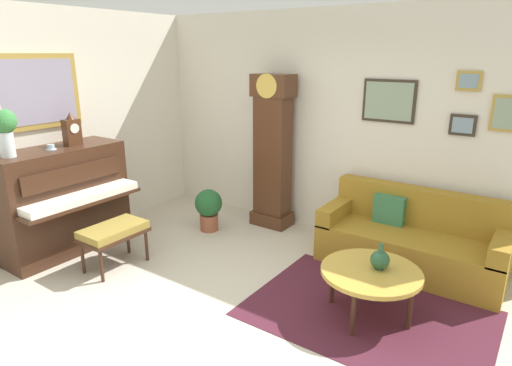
{
  "coord_description": "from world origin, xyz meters",
  "views": [
    {
      "loc": [
        2.37,
        -2.61,
        2.28
      ],
      "look_at": [
        -0.31,
        1.22,
        0.87
      ],
      "focal_mm": 30.54,
      "sensor_mm": 36.0,
      "label": 1
    }
  ],
  "objects_px": {
    "piano_bench": "(114,232)",
    "green_jug": "(380,260)",
    "flower_vase": "(4,127)",
    "potted_plant": "(209,207)",
    "coffee_table": "(371,273)",
    "piano": "(63,200)",
    "teacup": "(51,148)",
    "couch": "(411,240)",
    "grandfather_clock": "(273,156)",
    "mantel_clock": "(72,130)"
  },
  "relations": [
    {
      "from": "piano_bench",
      "to": "mantel_clock",
      "type": "relative_size",
      "value": 1.84
    },
    {
      "from": "piano",
      "to": "mantel_clock",
      "type": "xyz_separation_m",
      "value": [
        0.0,
        0.22,
        0.79
      ]
    },
    {
      "from": "flower_vase",
      "to": "teacup",
      "type": "bearing_deg",
      "value": 85.96
    },
    {
      "from": "grandfather_clock",
      "to": "flower_vase",
      "type": "xyz_separation_m",
      "value": [
        -1.57,
        -2.59,
        0.59
      ]
    },
    {
      "from": "mantel_clock",
      "to": "teacup",
      "type": "relative_size",
      "value": 3.28
    },
    {
      "from": "piano",
      "to": "potted_plant",
      "type": "distance_m",
      "value": 1.76
    },
    {
      "from": "green_jug",
      "to": "coffee_table",
      "type": "bearing_deg",
      "value": -125.75
    },
    {
      "from": "couch",
      "to": "teacup",
      "type": "xyz_separation_m",
      "value": [
        -3.46,
        -1.98,
        0.95
      ]
    },
    {
      "from": "grandfather_clock",
      "to": "teacup",
      "type": "height_order",
      "value": "grandfather_clock"
    },
    {
      "from": "coffee_table",
      "to": "flower_vase",
      "type": "relative_size",
      "value": 1.52
    },
    {
      "from": "piano_bench",
      "to": "couch",
      "type": "height_order",
      "value": "couch"
    },
    {
      "from": "flower_vase",
      "to": "green_jug",
      "type": "bearing_deg",
      "value": 20.84
    },
    {
      "from": "coffee_table",
      "to": "piano",
      "type": "bearing_deg",
      "value": -167.81
    },
    {
      "from": "couch",
      "to": "coffee_table",
      "type": "xyz_separation_m",
      "value": [
        -0.03,
        -1.16,
        0.1
      ]
    },
    {
      "from": "couch",
      "to": "teacup",
      "type": "relative_size",
      "value": 16.38
    },
    {
      "from": "flower_vase",
      "to": "teacup",
      "type": "xyz_separation_m",
      "value": [
        0.03,
        0.45,
        -0.29
      ]
    },
    {
      "from": "piano_bench",
      "to": "grandfather_clock",
      "type": "relative_size",
      "value": 0.34
    },
    {
      "from": "piano_bench",
      "to": "green_jug",
      "type": "distance_m",
      "value": 2.79
    },
    {
      "from": "coffee_table",
      "to": "green_jug",
      "type": "height_order",
      "value": "green_jug"
    },
    {
      "from": "piano",
      "to": "teacup",
      "type": "relative_size",
      "value": 12.41
    },
    {
      "from": "coffee_table",
      "to": "green_jug",
      "type": "relative_size",
      "value": 3.67
    },
    {
      "from": "couch",
      "to": "potted_plant",
      "type": "distance_m",
      "value": 2.54
    },
    {
      "from": "flower_vase",
      "to": "teacup",
      "type": "distance_m",
      "value": 0.53
    },
    {
      "from": "piano",
      "to": "mantel_clock",
      "type": "relative_size",
      "value": 3.79
    },
    {
      "from": "coffee_table",
      "to": "teacup",
      "type": "distance_m",
      "value": 3.63
    },
    {
      "from": "piano_bench",
      "to": "potted_plant",
      "type": "relative_size",
      "value": 1.25
    },
    {
      "from": "piano_bench",
      "to": "green_jug",
      "type": "height_order",
      "value": "green_jug"
    },
    {
      "from": "green_jug",
      "to": "potted_plant",
      "type": "bearing_deg",
      "value": 166.48
    },
    {
      "from": "mantel_clock",
      "to": "potted_plant",
      "type": "bearing_deg",
      "value": 50.28
    },
    {
      "from": "grandfather_clock",
      "to": "green_jug",
      "type": "relative_size",
      "value": 8.46
    },
    {
      "from": "piano_bench",
      "to": "mantel_clock",
      "type": "xyz_separation_m",
      "value": [
        -0.83,
        0.18,
        1.01
      ]
    },
    {
      "from": "coffee_table",
      "to": "potted_plant",
      "type": "bearing_deg",
      "value": 164.79
    },
    {
      "from": "piano",
      "to": "flower_vase",
      "type": "distance_m",
      "value": 1.07
    },
    {
      "from": "piano",
      "to": "teacup",
      "type": "bearing_deg",
      "value": -65.99
    },
    {
      "from": "piano_bench",
      "to": "teacup",
      "type": "relative_size",
      "value": 6.03
    },
    {
      "from": "grandfather_clock",
      "to": "coffee_table",
      "type": "distance_m",
      "value": 2.37
    },
    {
      "from": "couch",
      "to": "mantel_clock",
      "type": "bearing_deg",
      "value": -154.24
    },
    {
      "from": "couch",
      "to": "coffee_table",
      "type": "height_order",
      "value": "couch"
    },
    {
      "from": "piano",
      "to": "couch",
      "type": "height_order",
      "value": "piano"
    },
    {
      "from": "coffee_table",
      "to": "green_jug",
      "type": "xyz_separation_m",
      "value": [
        0.05,
        0.07,
        0.12
      ]
    },
    {
      "from": "piano",
      "to": "couch",
      "type": "distance_m",
      "value": 3.99
    },
    {
      "from": "couch",
      "to": "green_jug",
      "type": "height_order",
      "value": "couch"
    },
    {
      "from": "piano_bench",
      "to": "coffee_table",
      "type": "xyz_separation_m",
      "value": [
        2.63,
        0.7,
        0.01
      ]
    },
    {
      "from": "piano_bench",
      "to": "coffee_table",
      "type": "distance_m",
      "value": 2.72
    },
    {
      "from": "piano",
      "to": "flower_vase",
      "type": "bearing_deg",
      "value": -89.75
    },
    {
      "from": "flower_vase",
      "to": "potted_plant",
      "type": "height_order",
      "value": "flower_vase"
    },
    {
      "from": "coffee_table",
      "to": "flower_vase",
      "type": "distance_m",
      "value": 3.86
    },
    {
      "from": "piano",
      "to": "couch",
      "type": "xyz_separation_m",
      "value": [
        3.49,
        1.9,
        -0.31
      ]
    },
    {
      "from": "piano",
      "to": "couch",
      "type": "relative_size",
      "value": 0.76
    },
    {
      "from": "grandfather_clock",
      "to": "potted_plant",
      "type": "bearing_deg",
      "value": -131.49
    }
  ]
}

